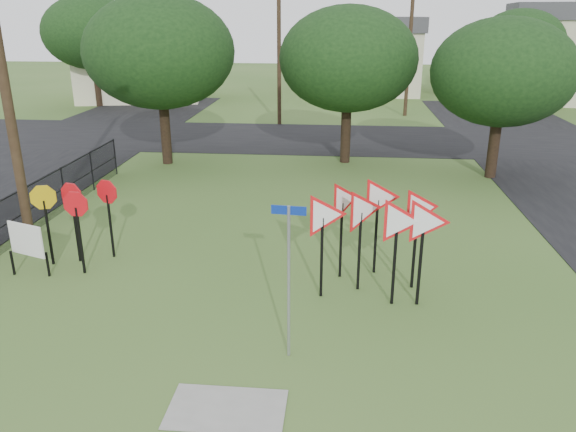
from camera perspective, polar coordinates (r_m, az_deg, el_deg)
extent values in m
plane|color=#375A21|center=(12.09, -3.96, -11.92)|extent=(140.00, 140.00, 0.00)
cube|color=black|center=(30.85, 2.03, 7.90)|extent=(60.00, 8.00, 0.02)
cube|color=gray|center=(10.16, -6.25, -18.93)|extent=(2.00, 1.20, 0.02)
cylinder|color=#95989D|center=(10.65, 0.07, -6.94)|extent=(0.06, 0.06, 3.12)
cube|color=navy|center=(10.07, 0.08, 0.59)|extent=(0.64, 0.08, 0.17)
cube|color=black|center=(16.09, -20.71, -1.35)|extent=(0.05, 0.05, 1.80)
cube|color=black|center=(16.06, -17.56, -1.01)|extent=(0.05, 0.05, 1.80)
cube|color=black|center=(15.29, -20.33, -2.38)|extent=(0.05, 0.05, 1.80)
cube|color=black|center=(16.15, -23.13, -1.59)|extent=(0.05, 0.05, 1.80)
cube|color=black|center=(13.16, 3.44, -4.24)|extent=(0.07, 0.07, 1.99)
cube|color=black|center=(13.57, 7.25, -3.60)|extent=(0.07, 0.07, 1.99)
cube|color=black|center=(13.02, 10.74, -4.85)|extent=(0.07, 0.07, 1.99)
cube|color=black|center=(14.18, 5.40, -2.49)|extent=(0.07, 0.07, 1.99)
cube|color=black|center=(14.52, 8.90, -2.10)|extent=(0.07, 0.07, 1.99)
cube|color=black|center=(13.89, 12.72, -3.39)|extent=(0.07, 0.07, 1.99)
cube|color=black|center=(13.12, 13.26, -4.86)|extent=(0.07, 0.07, 1.99)
cube|color=black|center=(16.11, -26.19, -4.30)|extent=(0.05, 0.05, 0.66)
cube|color=black|center=(15.65, -23.22, -4.54)|extent=(0.05, 0.05, 0.66)
cube|color=silver|center=(15.64, -25.07, -2.19)|extent=(1.08, 0.42, 0.85)
cylinder|color=#392A1A|center=(17.28, -27.07, 13.23)|extent=(0.28, 0.28, 10.00)
cylinder|color=#392A1A|center=(34.40, -0.92, 16.68)|extent=(0.24, 0.24, 9.00)
cylinder|color=#392A1A|center=(38.43, 12.23, 16.21)|extent=(0.24, 0.24, 8.50)
cylinder|color=#392A1A|center=(41.88, -11.40, 16.87)|extent=(0.24, 0.24, 9.00)
cylinder|color=black|center=(18.75, -24.91, 0.51)|extent=(0.05, 0.05, 1.50)
cylinder|color=black|center=(20.67, -21.84, 2.61)|extent=(0.05, 0.05, 1.50)
cylinder|color=black|center=(22.65, -19.29, 4.34)|extent=(0.05, 0.05, 1.50)
cylinder|color=black|center=(24.69, -17.15, 5.78)|extent=(0.05, 0.05, 1.50)
cube|color=black|center=(19.51, -23.58, 3.59)|extent=(0.03, 11.50, 0.03)
cube|color=black|center=(19.70, -23.30, 1.61)|extent=(0.03, 11.50, 0.03)
cube|color=black|center=(19.70, -23.30, 1.61)|extent=(0.01, 11.50, 1.50)
cube|color=beige|center=(47.00, -14.71, 15.06)|extent=(10.08, 8.46, 6.00)
cube|color=#3D3E42|center=(46.88, -15.11, 19.44)|extent=(10.58, 8.88, 1.20)
cube|color=beige|center=(50.34, 8.24, 15.18)|extent=(8.00, 8.00, 5.00)
cube|color=#3D3E42|center=(50.19, 8.43, 18.71)|extent=(8.40, 8.40, 1.20)
cube|color=beige|center=(49.02, 25.56, 14.00)|extent=(7.91, 7.91, 6.00)
cube|color=#3D3E42|center=(48.91, 26.21, 18.16)|extent=(8.30, 8.30, 1.20)
cylinder|color=black|center=(25.86, -12.31, 8.09)|extent=(0.44, 0.44, 2.62)
ellipsoid|color=black|center=(25.41, -12.91, 15.95)|extent=(6.40, 6.40, 4.80)
cylinder|color=black|center=(25.66, 5.87, 8.15)|extent=(0.44, 0.44, 2.45)
ellipsoid|color=black|center=(25.21, 6.14, 15.57)|extent=(6.00, 6.00, 4.50)
cylinder|color=black|center=(24.52, 20.12, 6.30)|extent=(0.44, 0.44, 2.27)
ellipsoid|color=black|center=(24.05, 21.00, 13.47)|extent=(5.60, 5.60, 4.20)
cylinder|color=black|center=(44.18, -18.78, 12.32)|extent=(0.44, 0.44, 2.80)
ellipsoid|color=black|center=(43.92, -19.34, 17.19)|extent=(6.80, 6.80, 5.10)
cylinder|color=black|center=(44.17, 21.94, 11.72)|extent=(0.44, 0.44, 2.45)
ellipsoid|color=black|center=(43.91, 22.51, 15.99)|extent=(6.00, 6.00, 4.50)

